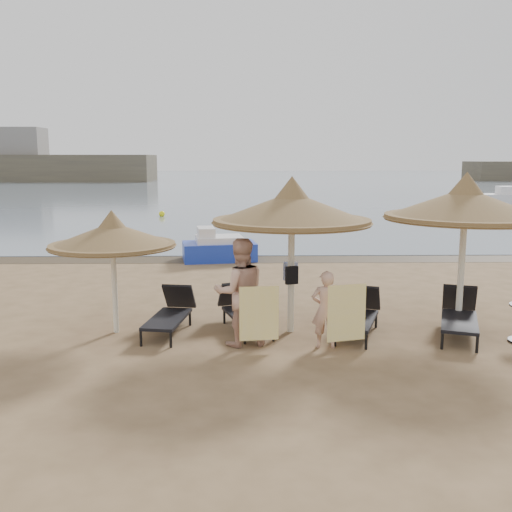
{
  "coord_description": "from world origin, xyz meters",
  "views": [
    {
      "loc": [
        -0.75,
        -10.42,
        3.53
      ],
      "look_at": [
        -0.53,
        1.2,
        1.53
      ],
      "focal_mm": 40.0,
      "sensor_mm": 36.0,
      "label": 1
    }
  ],
  "objects": [
    {
      "name": "person_left",
      "position": [
        -0.85,
        0.07,
        1.19
      ],
      "size": [
        1.22,
        0.92,
        2.39
      ],
      "primitive_type": "imported",
      "rotation": [
        0.0,
        0.0,
        3.34
      ],
      "color": "#D4A38C",
      "rests_on": "ground"
    },
    {
      "name": "towel_left",
      "position": [
        -0.5,
        -0.28,
        0.71
      ],
      "size": [
        0.73,
        0.12,
        1.02
      ],
      "rotation": [
        0.0,
        0.0,
        0.13
      ],
      "color": "yellow",
      "rests_on": "ground"
    },
    {
      "name": "far_shore",
      "position": [
        -25.1,
        77.82,
        2.91
      ],
      "size": [
        150.0,
        54.8,
        12.0
      ],
      "color": "brown",
      "rests_on": "ground"
    },
    {
      "name": "pedal_boat",
      "position": [
        -1.71,
        9.26,
        0.43
      ],
      "size": [
        2.7,
        1.85,
        1.16
      ],
      "rotation": [
        0.0,
        0.0,
        0.16
      ],
      "color": "#1C37B5",
      "rests_on": "ground"
    },
    {
      "name": "lounger_far_left",
      "position": [
        -2.29,
        0.98,
        0.39
      ],
      "size": [
        0.93,
        2.02,
        0.87
      ],
      "rotation": [
        0.0,
        0.0,
        -0.15
      ],
      "color": "black",
      "rests_on": "ground"
    },
    {
      "name": "palapa_center",
      "position": [
        0.17,
        0.89,
        2.53
      ],
      "size": [
        3.21,
        3.21,
        3.18
      ],
      "rotation": [
        0.0,
        0.0,
        -0.2
      ],
      "color": "silver",
      "rests_on": "ground"
    },
    {
      "name": "sea",
      "position": [
        0.0,
        80.0,
        0.01
      ],
      "size": [
        200.0,
        140.0,
        0.03
      ],
      "primitive_type": "cube",
      "color": "slate",
      "rests_on": "ground"
    },
    {
      "name": "palapa_left",
      "position": [
        -3.41,
        0.9,
        2.0
      ],
      "size": [
        2.54,
        2.54,
        2.51
      ],
      "rotation": [
        0.0,
        0.0,
        0.3
      ],
      "color": "silver",
      "rests_on": "ground"
    },
    {
      "name": "wet_sand_strip",
      "position": [
        0.0,
        9.4,
        0.0
      ],
      "size": [
        200.0,
        1.6,
        0.01
      ],
      "primitive_type": "cube",
      "color": "#453723",
      "rests_on": "ground"
    },
    {
      "name": "person_right",
      "position": [
        0.75,
        -0.12,
        0.85
      ],
      "size": [
        0.81,
        0.55,
        1.71
      ],
      "primitive_type": "imported",
      "rotation": [
        0.0,
        0.0,
        3.09
      ],
      "color": "#D4A38C",
      "rests_on": "ground"
    },
    {
      "name": "bag_patterned",
      "position": [
        0.17,
        1.07,
        1.23
      ],
      "size": [
        0.3,
        0.1,
        0.37
      ],
      "rotation": [
        0.0,
        0.0,
        -0.01
      ],
      "color": "white",
      "rests_on": "ground"
    },
    {
      "name": "palapa_right",
      "position": [
        3.73,
        1.11,
        2.59
      ],
      "size": [
        3.28,
        3.28,
        3.25
      ],
      "rotation": [
        0.0,
        0.0,
        -0.23
      ],
      "color": "silver",
      "rests_on": "ground"
    },
    {
      "name": "lounger_far_right",
      "position": [
        3.57,
        0.65,
        0.41
      ],
      "size": [
        1.31,
        2.14,
        0.91
      ],
      "rotation": [
        0.0,
        0.0,
        -0.34
      ],
      "color": "black",
      "rests_on": "ground"
    },
    {
      "name": "ground",
      "position": [
        0.0,
        0.0,
        0.0
      ],
      "size": [
        160.0,
        160.0,
        0.0
      ],
      "primitive_type": "plane",
      "color": "olive",
      "rests_on": "ground"
    },
    {
      "name": "towel_right",
      "position": [
        1.1,
        -0.37,
        0.73
      ],
      "size": [
        0.74,
        0.21,
        1.06
      ],
      "rotation": [
        0.0,
        0.0,
        0.26
      ],
      "color": "yellow",
      "rests_on": "ground"
    },
    {
      "name": "lounger_near_left",
      "position": [
        -0.81,
        1.18,
        0.39
      ],
      "size": [
        1.2,
        2.05,
        0.87
      ],
      "rotation": [
        0.0,
        0.0,
        0.31
      ],
      "color": "black",
      "rests_on": "ground"
    },
    {
      "name": "buoy_left",
      "position": [
        -5.82,
        24.16,
        0.18
      ],
      "size": [
        0.36,
        0.36,
        0.36
      ],
      "primitive_type": "sphere",
      "color": "yellow",
      "rests_on": "ground"
    },
    {
      "name": "buoy_mid",
      "position": [
        3.18,
        31.64,
        0.2
      ],
      "size": [
        0.39,
        0.39,
        0.39
      ],
      "primitive_type": "sphere",
      "color": "yellow",
      "rests_on": "ground"
    },
    {
      "name": "bag_dark",
      "position": [
        0.17,
        0.73,
        1.21
      ],
      "size": [
        0.27,
        0.15,
        0.36
      ],
      "rotation": [
        0.0,
        0.0,
        0.27
      ],
      "color": "black",
      "rests_on": "ground"
    },
    {
      "name": "lounger_near_right",
      "position": [
        1.58,
        0.82,
        0.39
      ],
      "size": [
        1.27,
        2.05,
        0.87
      ],
      "rotation": [
        0.0,
        0.0,
        -0.35
      ],
      "color": "black",
      "rests_on": "ground"
    }
  ]
}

